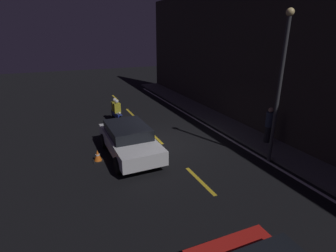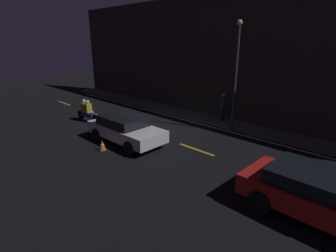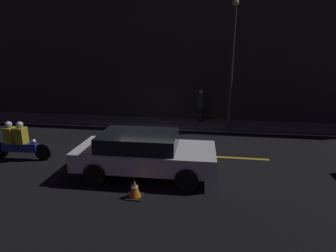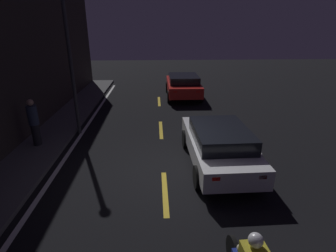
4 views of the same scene
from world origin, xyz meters
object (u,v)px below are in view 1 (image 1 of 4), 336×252
at_px(sedan_white, 129,139).
at_px(pedestrian, 269,125).
at_px(traffic_cone_near, 98,156).
at_px(street_lamp, 280,82).
at_px(motorcycle, 117,111).

distance_m(sedan_white, pedestrian, 6.37).
distance_m(traffic_cone_near, street_lamp, 7.61).
relative_size(pedestrian, street_lamp, 0.29).
height_order(pedestrian, street_lamp, street_lamp).
relative_size(traffic_cone_near, street_lamp, 0.08).
bearing_deg(pedestrian, traffic_cone_near, -100.86).
bearing_deg(pedestrian, sedan_white, -103.76).
relative_size(motorcycle, pedestrian, 1.31).
xyz_separation_m(motorcycle, traffic_cone_near, (4.66, -1.88, -0.40)).
bearing_deg(pedestrian, motorcycle, -137.20).
xyz_separation_m(motorcycle, street_lamp, (7.45, 4.54, 2.60)).
relative_size(traffic_cone_near, pedestrian, 0.29).
bearing_deg(traffic_cone_near, motorcycle, 158.08).
xyz_separation_m(traffic_cone_near, pedestrian, (1.45, 7.54, 0.74)).
height_order(traffic_cone_near, pedestrian, pedestrian).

